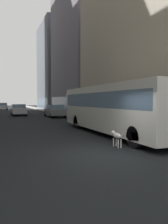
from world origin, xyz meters
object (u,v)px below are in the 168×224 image
Objects in this scene: transit_bus at (112,106)px; dalmatian_dog at (117,136)px; car_white_van at (3,106)px; car_silver_sedan at (19,110)px; car_grey_wagon at (55,111)px; traffic_light_near at (148,96)px.

dalmatian_dog is at bearing -116.02° from transit_bus.
car_silver_sedan is at bearing -85.84° from car_white_van.
transit_bus is 4.28m from dalmatian_dog.
car_silver_sedan is at bearing 127.74° from car_grey_wagon.
traffic_light_near is (2.10, -16.07, 1.61)m from car_grey_wagon.
car_grey_wagon is at bearing -78.36° from car_white_van.
dalmatian_dog is (-1.79, -18.94, -0.31)m from car_grey_wagon.
transit_bus is 2.34m from traffic_light_near.
transit_bus reaches higher than car_silver_sedan.
transit_bus reaches higher than car_white_van.
car_silver_sedan reaches higher than dalmatian_dog.
traffic_light_near is at bearing 36.38° from dalmatian_dog.
traffic_light_near reaches higher than car_silver_sedan.
car_white_van is 0.96× the size of car_grey_wagon.
car_silver_sedan is at bearing 95.23° from dalmatian_dog.
car_white_van is 4.53× the size of dalmatian_dog.
traffic_light_near is at bearing -73.97° from car_silver_sedan.
car_grey_wagon is (0.00, 15.26, -0.95)m from transit_bus.
transit_bus reaches higher than dalmatian_dog.
car_silver_sedan is 1.05× the size of car_grey_wagon.
car_silver_sedan is 6.53m from car_grey_wagon.
traffic_light_near is (6.10, -21.24, 1.61)m from car_silver_sedan.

